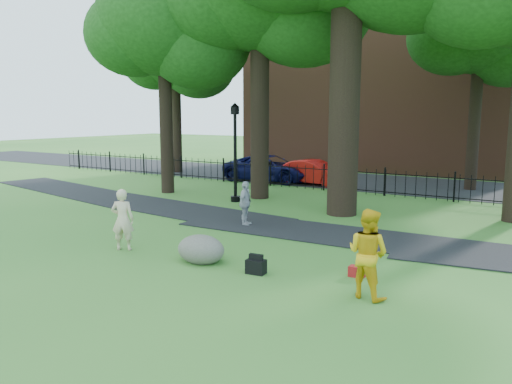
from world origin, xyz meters
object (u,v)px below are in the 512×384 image
Objects in this scene: man at (368,253)px; red_sedan at (314,172)px; boulder at (201,247)px; lamppost at (235,154)px; woman at (123,220)px.

man is 0.46× the size of red_sedan.
lamppost is (-4.21, 7.67, 1.66)m from boulder.
man is 0.44× the size of lamppost.
woman is 1.33× the size of boulder.
woman is at bearing 13.94° from man.
man is at bearing 152.01° from woman.
lamppost is at bearing -106.68° from woman.
boulder is (-4.39, 0.14, -0.54)m from man.
woman is 0.41× the size of lamppost.
red_sedan is (0.65, 6.33, -1.38)m from lamppost.
man reaches higher than boulder.
woman is 14.29m from red_sedan.
boulder is at bearing 11.14° from man.
lamppost is at bearing -29.27° from man.
red_sedan is (-1.07, 14.25, -0.19)m from woman.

